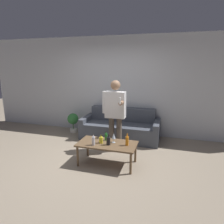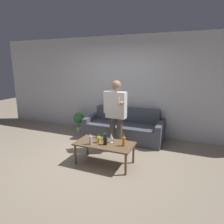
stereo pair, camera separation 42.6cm
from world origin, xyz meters
The scene contains 12 objects.
ground_plane centered at (0.00, 0.00, 0.00)m, with size 16.00×16.00×0.00m, color gray.
wall_back centered at (0.00, 2.03, 1.35)m, with size 8.00×0.06×2.70m.
couch centered at (0.27, 1.58, 0.29)m, with size 2.04×0.85×0.79m.
coffee_table centered at (0.37, 0.09, 0.40)m, with size 1.15×0.59×0.44m.
bottle_orange centered at (0.15, -0.07, 0.53)m, with size 0.06×0.06×0.23m.
bottle_green centered at (0.76, 0.10, 0.54)m, with size 0.06×0.06×0.24m.
bottle_dark centered at (0.42, 0.02, 0.53)m, with size 0.08×0.08×0.21m.
bottle_yellow centered at (0.30, 0.24, 0.52)m, with size 0.06×0.06×0.19m.
bottle_red centered at (0.25, 0.07, 0.51)m, with size 0.08×0.08×0.17m.
wine_glass_near centered at (0.48, 0.16, 0.57)m, with size 0.08×0.08×0.19m.
person_standing_front centered at (0.33, 0.79, 0.94)m, with size 0.53×0.43×1.61m.
potted_plant centered at (-1.18, 1.65, 0.36)m, with size 0.32×0.32×0.56m.
Camera 2 is at (1.90, -3.24, 1.94)m, focal length 32.00 mm.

